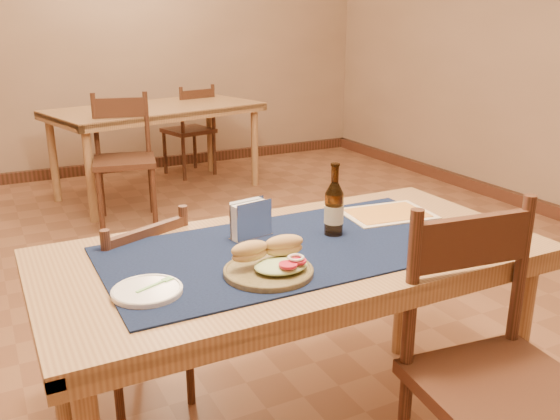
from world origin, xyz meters
name	(u,v)px	position (x,y,z in m)	size (l,w,h in m)	color
room	(200,32)	(0.00, 0.00, 1.40)	(6.04, 7.04, 2.84)	brown
main_table	(294,272)	(0.00, -0.80, 0.67)	(1.60, 0.80, 0.75)	#9D774A
placemat	(294,247)	(0.00, -0.80, 0.75)	(1.20, 0.60, 0.01)	#101C3A
baseboard	(212,331)	(0.00, 0.00, 0.05)	(6.00, 7.00, 0.10)	#4C281B
back_table	(156,116)	(0.50, 2.54, 0.67)	(1.86, 1.24, 0.75)	#9D774A
chair_main_far	(130,312)	(-0.45, -0.36, 0.43)	(0.50, 0.50, 0.82)	#4C281B
chair_main_near	(496,376)	(0.34, -1.35, 0.50)	(0.49, 0.49, 0.96)	#4C281B
chair_back_near	(124,157)	(0.07, 1.94, 0.49)	(0.51, 0.51, 0.94)	#4C281B
chair_back_far	(191,129)	(0.95, 3.01, 0.45)	(0.48, 0.48, 0.87)	#4C281B
sandwich_plate	(271,265)	(-0.16, -0.95, 0.78)	(0.26, 0.26, 0.10)	brown
side_plate	(147,290)	(-0.51, -0.92, 0.76)	(0.19, 0.19, 0.02)	white
fork	(157,283)	(-0.48, -0.90, 0.77)	(0.11, 0.06, 0.00)	#7FD273
beer_bottle	(334,209)	(0.17, -0.76, 0.85)	(0.07, 0.07, 0.25)	#46270C
napkin_holder	(251,220)	(-0.09, -0.66, 0.82)	(0.15, 0.08, 0.13)	silver
menu_card	(387,213)	(0.46, -0.67, 0.76)	(0.34, 0.27, 0.01)	beige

